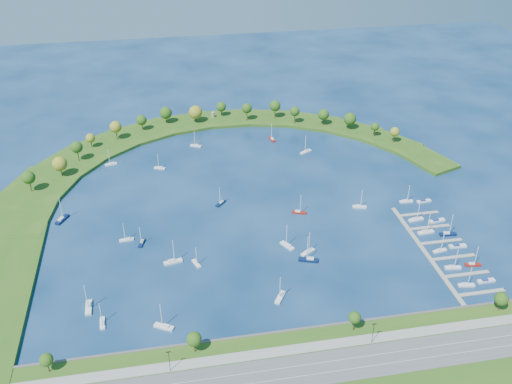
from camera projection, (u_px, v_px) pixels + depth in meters
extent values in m
plane|color=#072445|center=(249.00, 203.00, 319.23)|extent=(700.00, 700.00, 0.00)
cube|color=#264E14|center=(305.00, 372.00, 214.13)|extent=(420.00, 42.00, 1.60)
cube|color=#474442|center=(291.00, 331.00, 232.23)|extent=(420.00, 1.20, 1.80)
cube|color=#515154|center=(305.00, 370.00, 213.69)|extent=(420.00, 16.00, 0.12)
cube|color=gray|center=(298.00, 349.00, 222.98)|extent=(420.00, 5.00, 0.12)
cube|color=silver|center=(306.00, 375.00, 211.54)|extent=(420.00, 0.15, 0.02)
cube|color=silver|center=(303.00, 365.00, 215.76)|extent=(420.00, 0.15, 0.02)
cylinder|color=#382314|center=(48.00, 367.00, 212.06)|extent=(0.56, 0.56, 4.90)
sphere|color=#254912|center=(46.00, 360.00, 210.27)|extent=(5.20, 5.20, 5.20)
cylinder|color=#382314|center=(195.00, 347.00, 220.51)|extent=(0.56, 0.56, 5.25)
sphere|color=#254912|center=(194.00, 340.00, 218.55)|extent=(6.00, 6.00, 6.00)
cylinder|color=#382314|center=(354.00, 325.00, 230.52)|extent=(0.56, 0.56, 5.60)
sphere|color=#254912|center=(355.00, 318.00, 228.55)|extent=(5.20, 5.20, 5.20)
cylinder|color=#382314|center=(499.00, 306.00, 240.79)|extent=(0.56, 0.56, 4.90)
sphere|color=#254912|center=(501.00, 299.00, 238.92)|extent=(6.00, 6.00, 6.00)
cylinder|color=black|center=(169.00, 362.00, 210.99)|extent=(0.24, 0.24, 10.00)
cylinder|color=black|center=(373.00, 333.00, 223.41)|extent=(0.24, 0.24, 10.00)
cube|color=#264E14|center=(16.00, 217.00, 305.64)|extent=(43.73, 48.72, 2.00)
cube|color=#264E14|center=(39.00, 188.00, 331.99)|extent=(50.23, 54.30, 2.00)
cube|color=#264E14|center=(70.00, 165.00, 357.09)|extent=(54.07, 56.09, 2.00)
cube|color=#264E14|center=(105.00, 146.00, 379.48)|extent=(55.20, 54.07, 2.00)
cube|color=#264E14|center=(143.00, 133.00, 397.86)|extent=(53.65, 48.47, 2.00)
cube|color=#264E14|center=(183.00, 124.00, 411.18)|extent=(49.62, 39.75, 2.00)
cube|color=#264E14|center=(225.00, 119.00, 418.65)|extent=(44.32, 29.96, 2.00)
cube|color=#264E14|center=(266.00, 118.00, 419.85)|extent=(49.49, 38.05, 2.00)
cube|color=#264E14|center=(307.00, 122.00, 414.71)|extent=(51.13, 44.12, 2.00)
cube|color=#264E14|center=(348.00, 129.00, 403.52)|extent=(49.19, 47.96, 2.00)
cube|color=#264E14|center=(387.00, 141.00, 386.94)|extent=(43.90, 49.49, 2.00)
cube|color=#264E14|center=(423.00, 157.00, 365.92)|extent=(35.67, 48.74, 2.00)
cylinder|color=#382314|center=(30.00, 186.00, 324.76)|extent=(0.56, 0.56, 7.68)
sphere|color=#254912|center=(29.00, 177.00, 322.01)|extent=(7.61, 7.61, 7.61)
cylinder|color=#382314|center=(61.00, 171.00, 340.57)|extent=(0.56, 0.56, 6.60)
sphere|color=olive|center=(60.00, 164.00, 337.96)|extent=(8.93, 8.93, 8.93)
cylinder|color=#382314|center=(78.00, 155.00, 357.48)|extent=(0.56, 0.56, 8.07)
sphere|color=#254912|center=(77.00, 147.00, 354.63)|extent=(7.56, 7.56, 7.56)
cylinder|color=#382314|center=(91.00, 144.00, 374.30)|extent=(0.56, 0.56, 5.67)
sphere|color=olive|center=(90.00, 138.00, 372.21)|extent=(6.22, 6.22, 6.22)
cylinder|color=#382314|center=(117.00, 134.00, 384.28)|extent=(0.56, 0.56, 7.79)
sphere|color=olive|center=(116.00, 127.00, 381.45)|extent=(8.06, 8.06, 8.06)
cylinder|color=#382314|center=(142.00, 126.00, 397.45)|extent=(0.56, 0.56, 6.43)
sphere|color=#254912|center=(142.00, 120.00, 395.06)|extent=(7.20, 7.20, 7.20)
cylinder|color=#382314|center=(166.00, 119.00, 408.26)|extent=(0.56, 0.56, 6.23)
sphere|color=#254912|center=(166.00, 113.00, 405.76)|extent=(8.74, 8.74, 8.74)
cylinder|color=#382314|center=(196.00, 119.00, 409.52)|extent=(0.56, 0.56, 5.99)
sphere|color=olive|center=(196.00, 112.00, 406.99)|extent=(9.70, 9.70, 9.70)
cylinder|color=#382314|center=(221.00, 112.00, 419.47)|extent=(0.56, 0.56, 5.95)
sphere|color=#254912|center=(221.00, 107.00, 417.21)|extent=(7.15, 7.15, 7.15)
cylinder|color=#382314|center=(247.00, 115.00, 411.98)|extent=(0.56, 0.56, 8.06)
sphere|color=#254912|center=(247.00, 108.00, 409.16)|extent=(7.37, 7.37, 7.37)
cylinder|color=#382314|center=(275.00, 113.00, 415.87)|extent=(0.56, 0.56, 7.94)
sphere|color=#254912|center=(275.00, 106.00, 413.01)|extent=(8.04, 8.04, 8.04)
cylinder|color=#382314|center=(295.00, 118.00, 407.58)|extent=(0.56, 0.56, 7.94)
sphere|color=#254912|center=(295.00, 111.00, 404.84)|extent=(6.90, 6.90, 6.90)
cylinder|color=#382314|center=(323.00, 121.00, 405.58)|extent=(0.56, 0.56, 6.40)
sphere|color=#254912|center=(324.00, 115.00, 403.13)|extent=(7.91, 7.91, 7.91)
cylinder|color=#382314|center=(349.00, 125.00, 399.26)|extent=(0.56, 0.56, 6.17)
sphere|color=#254912|center=(350.00, 119.00, 396.77)|extent=(8.83, 8.83, 8.83)
cylinder|color=#382314|center=(374.00, 132.00, 389.02)|extent=(0.56, 0.56, 6.07)
sphere|color=#254912|center=(375.00, 127.00, 386.89)|extent=(5.63, 5.63, 5.63)
cylinder|color=#382314|center=(394.00, 138.00, 380.41)|extent=(0.56, 0.56, 6.74)
sphere|color=olive|center=(395.00, 132.00, 378.03)|extent=(6.32, 6.32, 6.32)
cylinder|color=gray|center=(213.00, 115.00, 418.02)|extent=(2.20, 2.20, 3.70)
cylinder|color=gray|center=(213.00, 112.00, 416.99)|extent=(2.60, 2.60, 0.30)
cube|color=gray|center=(425.00, 252.00, 279.66)|extent=(2.20, 82.00, 0.40)
cube|color=gray|center=(482.00, 292.00, 253.68)|extent=(22.00, 2.00, 0.40)
cylinder|color=#382314|center=(504.00, 289.00, 255.24)|extent=(0.36, 0.36, 1.60)
cube|color=gray|center=(467.00, 274.00, 264.82)|extent=(22.00, 2.00, 0.40)
cylinder|color=#382314|center=(489.00, 271.00, 266.39)|extent=(0.36, 0.36, 1.60)
cube|color=gray|center=(454.00, 257.00, 275.97)|extent=(22.00, 2.00, 0.40)
cylinder|color=#382314|center=(475.00, 254.00, 277.53)|extent=(0.36, 0.36, 1.60)
cube|color=gray|center=(442.00, 242.00, 287.11)|extent=(22.00, 2.00, 0.40)
cylinder|color=#382314|center=(462.00, 239.00, 288.68)|extent=(0.36, 0.36, 1.60)
cube|color=gray|center=(430.00, 227.00, 298.26)|extent=(22.00, 2.00, 0.40)
cylinder|color=#382314|center=(449.00, 225.00, 299.82)|extent=(0.36, 0.36, 1.60)
cube|color=gray|center=(420.00, 214.00, 309.40)|extent=(22.00, 2.00, 0.40)
cylinder|color=#382314|center=(438.00, 211.00, 310.97)|extent=(0.36, 0.36, 1.60)
cube|color=silver|center=(287.00, 246.00, 283.70)|extent=(6.28, 8.71, 1.03)
cube|color=silver|center=(288.00, 245.00, 282.67)|extent=(2.94, 3.46, 0.72)
cylinder|color=silver|center=(287.00, 235.00, 280.91)|extent=(0.32, 0.32, 11.64)
cube|color=#09173C|center=(142.00, 243.00, 285.83)|extent=(3.91, 7.41, 0.86)
cube|color=silver|center=(142.00, 241.00, 286.07)|extent=(2.04, 2.79, 0.60)
cylinder|color=silver|center=(140.00, 235.00, 282.66)|extent=(0.32, 0.32, 9.63)
cube|color=#09173C|center=(221.00, 203.00, 318.29)|extent=(6.73, 6.95, 0.91)
cube|color=silver|center=(222.00, 202.00, 318.44)|extent=(2.90, 2.94, 0.64)
cylinder|color=silver|center=(220.00, 195.00, 315.00)|extent=(0.32, 0.32, 10.21)
cube|color=silver|center=(280.00, 297.00, 250.63)|extent=(6.56, 8.41, 1.02)
cube|color=silver|center=(281.00, 295.00, 250.86)|extent=(2.99, 3.39, 0.71)
cylinder|color=silver|center=(280.00, 288.00, 246.90)|extent=(0.32, 0.32, 11.43)
cube|color=silver|center=(359.00, 207.00, 315.23)|extent=(7.93, 4.02, 0.92)
cube|color=silver|center=(358.00, 206.00, 314.88)|extent=(2.97, 2.13, 0.64)
cylinder|color=silver|center=(362.00, 198.00, 312.31)|extent=(0.32, 0.32, 10.31)
cube|color=silver|center=(306.00, 152.00, 373.50)|extent=(8.64, 6.11, 1.02)
cube|color=silver|center=(307.00, 150.00, 373.51)|extent=(3.42, 2.87, 0.72)
cylinder|color=silver|center=(305.00, 144.00, 369.93)|extent=(0.32, 0.32, 11.50)
cube|color=silver|center=(196.00, 264.00, 271.50)|extent=(4.20, 7.17, 0.83)
cube|color=silver|center=(196.00, 262.00, 271.65)|extent=(2.11, 2.74, 0.58)
cylinder|color=silver|center=(196.00, 256.00, 268.48)|extent=(0.32, 0.32, 9.35)
cube|color=silver|center=(89.00, 308.00, 244.91)|extent=(2.83, 9.35, 1.11)
cube|color=silver|center=(88.00, 305.00, 245.20)|extent=(1.90, 3.29, 0.78)
cylinder|color=silver|center=(86.00, 297.00, 240.78)|extent=(0.32, 0.32, 12.54)
cube|color=silver|center=(196.00, 146.00, 381.38)|extent=(7.73, 5.28, 0.91)
cube|color=silver|center=(197.00, 145.00, 380.80)|extent=(3.04, 2.51, 0.64)
cylinder|color=silver|center=(195.00, 138.00, 378.66)|extent=(0.32, 0.32, 10.23)
cube|color=silver|center=(111.00, 164.00, 358.63)|extent=(7.87, 3.73, 0.91)
cube|color=silver|center=(112.00, 163.00, 358.48)|extent=(2.92, 2.03, 0.64)
cylinder|color=silver|center=(109.00, 157.00, 355.56)|extent=(0.32, 0.32, 10.25)
cube|color=silver|center=(164.00, 327.00, 234.99)|extent=(8.65, 6.30, 1.03)
cube|color=silver|center=(166.00, 326.00, 234.30)|extent=(3.44, 2.94, 0.72)
cylinder|color=silver|center=(161.00, 315.00, 231.95)|extent=(0.32, 0.32, 11.58)
cube|color=#09173C|center=(308.00, 260.00, 273.73)|extent=(9.93, 5.55, 1.15)
cube|color=silver|center=(310.00, 258.00, 273.12)|extent=(3.77, 2.83, 0.80)
cylinder|color=silver|center=(307.00, 248.00, 270.21)|extent=(0.32, 0.32, 12.92)
cube|color=maroon|center=(272.00, 139.00, 390.01)|extent=(3.88, 8.33, 0.96)
cube|color=silver|center=(272.00, 139.00, 388.95)|extent=(2.13, 3.08, 0.68)
cylinder|color=silver|center=(272.00, 131.00, 387.49)|extent=(0.32, 0.32, 10.85)
cube|color=#09173C|center=(62.00, 219.00, 304.04)|extent=(7.08, 9.94, 1.18)
cube|color=silver|center=(61.00, 219.00, 302.72)|extent=(3.33, 3.94, 0.82)
cylinder|color=silver|center=(61.00, 207.00, 300.98)|extent=(0.32, 0.32, 13.25)
cube|color=silver|center=(126.00, 240.00, 288.21)|extent=(7.30, 2.60, 0.86)
cube|color=silver|center=(128.00, 238.00, 288.00)|extent=(2.62, 1.61, 0.60)
cylinder|color=silver|center=(124.00, 232.00, 285.39)|extent=(0.32, 0.32, 9.66)
cube|color=silver|center=(308.00, 252.00, 279.13)|extent=(8.13, 6.38, 0.98)
cube|color=silver|center=(307.00, 252.00, 278.21)|extent=(3.28, 2.91, 0.69)
cylinder|color=silver|center=(309.00, 242.00, 276.42)|extent=(0.32, 0.32, 11.07)
cube|color=silver|center=(102.00, 323.00, 236.91)|extent=(2.53, 7.51, 0.89)
cube|color=silver|center=(102.00, 323.00, 235.91)|extent=(1.61, 2.67, 0.62)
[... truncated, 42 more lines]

